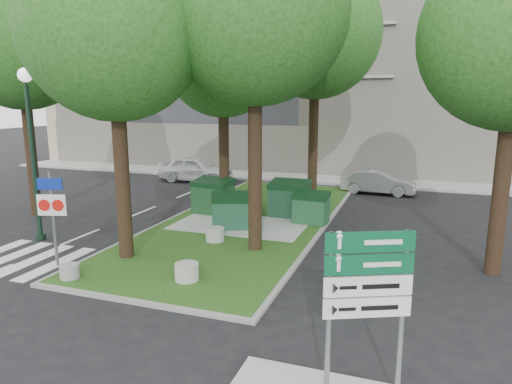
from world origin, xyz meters
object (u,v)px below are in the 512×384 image
at_px(traffic_sign_pole, 52,207).
at_px(directional_sign, 367,289).
at_px(car_silver, 378,182).
at_px(dumpster_c, 289,199).
at_px(dumpster_d, 311,208).
at_px(tree_median_far, 318,20).
at_px(dumpster_a, 213,196).
at_px(street_lamp, 31,134).
at_px(bollard_left, 70,271).
at_px(bollard_mid, 215,234).
at_px(tree_median_near_left, 116,10).
at_px(tree_street_left, 22,28).
at_px(dumpster_b, 231,211).
at_px(car_white, 196,169).
at_px(tree_median_mid, 225,47).
at_px(bollard_right, 187,272).
at_px(litter_bin, 310,207).

height_order(traffic_sign_pole, directional_sign, directional_sign).
xyz_separation_m(traffic_sign_pole, car_silver, (8.11, 14.12, -1.19)).
bearing_deg(dumpster_c, dumpster_d, -33.81).
relative_size(dumpster_c, traffic_sign_pole, 0.58).
relative_size(tree_median_far, dumpster_a, 6.86).
bearing_deg(dumpster_c, street_lamp, -141.56).
xyz_separation_m(bollard_left, bollard_mid, (2.34, 4.35, 0.04)).
bearing_deg(directional_sign, bollard_left, 138.33).
distance_m(tree_median_near_left, bollard_left, 7.33).
height_order(tree_street_left, bollard_mid, tree_street_left).
bearing_deg(dumpster_c, car_silver, 66.09).
height_order(tree_street_left, car_silver, tree_street_left).
bearing_deg(tree_median_near_left, directional_sign, -31.08).
bearing_deg(car_silver, tree_median_near_left, 156.77).
relative_size(dumpster_b, car_white, 0.38).
bearing_deg(car_white, dumpster_b, -147.83).
distance_m(traffic_sign_pole, directional_sign, 9.90).
distance_m(dumpster_c, dumpster_d, 1.32).
bearing_deg(dumpster_a, tree_median_mid, 67.05).
bearing_deg(bollard_mid, dumpster_a, 115.49).
bearing_deg(tree_street_left, dumpster_d, 10.80).
bearing_deg(dumpster_d, dumpster_c, 149.18).
relative_size(dumpster_a, dumpster_d, 1.24).
xyz_separation_m(tree_median_mid, street_lamp, (-4.69, -5.81, -3.27)).
bearing_deg(tree_street_left, street_lamp, -45.04).
height_order(tree_median_near_left, street_lamp, tree_median_near_left).
distance_m(tree_median_near_left, bollard_right, 7.51).
bearing_deg(traffic_sign_pole, tree_median_near_left, 17.57).
height_order(tree_street_left, bollard_left, tree_street_left).
relative_size(tree_median_mid, dumpster_d, 7.14).
relative_size(bollard_right, car_silver, 0.17).
height_order(street_lamp, car_silver, street_lamp).
distance_m(bollard_left, car_white, 15.57).
bearing_deg(dumpster_c, bollard_right, -94.71).
relative_size(dumpster_a, car_white, 0.39).
height_order(dumpster_d, bollard_mid, dumpster_d).
bearing_deg(tree_median_mid, bollard_mid, -72.42).
distance_m(dumpster_b, bollard_mid, 1.76).
xyz_separation_m(dumpster_c, bollard_left, (-3.83, -8.49, -0.54)).
bearing_deg(street_lamp, bollard_mid, 14.83).
height_order(street_lamp, directional_sign, street_lamp).
distance_m(tree_median_far, tree_street_left, 12.29).
height_order(litter_bin, street_lamp, street_lamp).
height_order(bollard_left, traffic_sign_pole, traffic_sign_pole).
distance_m(tree_street_left, dumpster_d, 13.53).
distance_m(bollard_mid, car_silver, 11.58).
distance_m(bollard_right, bollard_mid, 3.49).
height_order(tree_median_mid, car_silver, tree_median_mid).
distance_m(dumpster_b, litter_bin, 3.74).
xyz_separation_m(dumpster_b, car_white, (-6.04, 9.04, 0.01)).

